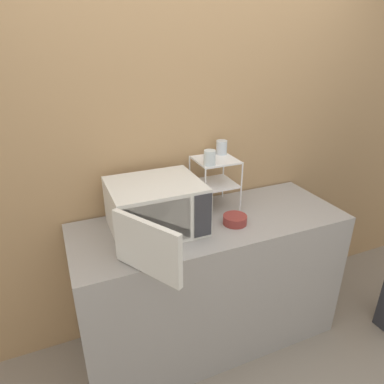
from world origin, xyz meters
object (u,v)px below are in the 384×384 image
(microwave, at_px, (155,208))
(glass_back_right, at_px, (222,147))
(glass_front_left, at_px, (210,158))
(bowl, at_px, (235,220))
(dish_rack, at_px, (215,173))

(microwave, xyz_separation_m, glass_back_right, (0.53, 0.22, 0.23))
(glass_front_left, bearing_deg, glass_back_right, 44.63)
(microwave, relative_size, glass_back_right, 8.80)
(bowl, bearing_deg, microwave, 165.97)
(microwave, xyz_separation_m, glass_front_left, (0.36, 0.06, 0.23))
(microwave, relative_size, dish_rack, 2.36)
(glass_back_right, bearing_deg, dish_rack, -136.18)
(glass_back_right, bearing_deg, microwave, -157.63)
(dish_rack, relative_size, glass_front_left, 3.73)
(glass_front_left, height_order, bowl, glass_front_left)
(dish_rack, height_order, bowl, dish_rack)
(microwave, height_order, bowl, microwave)
(microwave, distance_m, glass_front_left, 0.44)
(dish_rack, relative_size, glass_back_right, 3.73)
(microwave, height_order, glass_back_right, glass_back_right)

